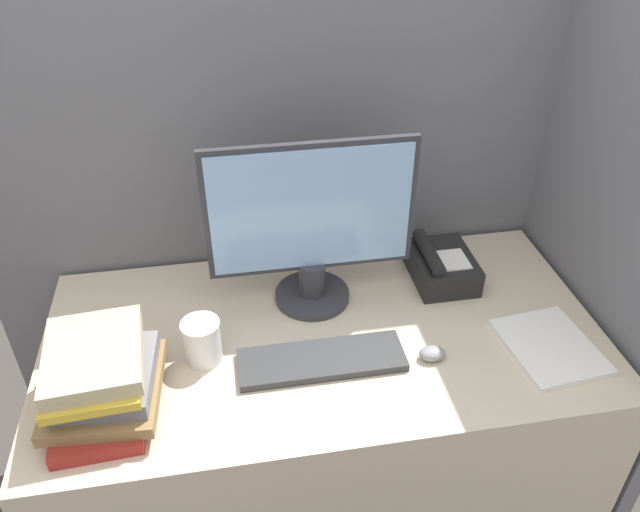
{
  "coord_description": "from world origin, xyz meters",
  "views": [
    {
      "loc": [
        -0.21,
        -0.78,
        1.8
      ],
      "look_at": [
        -0.0,
        0.39,
        0.95
      ],
      "focal_mm": 35.0,
      "sensor_mm": 36.0,
      "label": 1
    }
  ],
  "objects_px": {
    "mouse": "(432,353)",
    "coffee_cup": "(202,341)",
    "keyboard": "(322,360)",
    "desk_telephone": "(441,266)",
    "book_stack": "(100,379)",
    "monitor": "(311,228)"
  },
  "relations": [
    {
      "from": "mouse",
      "to": "desk_telephone",
      "type": "distance_m",
      "value": 0.32
    },
    {
      "from": "monitor",
      "to": "desk_telephone",
      "type": "bearing_deg",
      "value": 3.52
    },
    {
      "from": "keyboard",
      "to": "coffee_cup",
      "type": "bearing_deg",
      "value": 166.88
    },
    {
      "from": "monitor",
      "to": "mouse",
      "type": "xyz_separation_m",
      "value": [
        0.24,
        -0.28,
        -0.2
      ]
    },
    {
      "from": "coffee_cup",
      "to": "monitor",
      "type": "bearing_deg",
      "value": 32.41
    },
    {
      "from": "monitor",
      "to": "mouse",
      "type": "height_order",
      "value": "monitor"
    },
    {
      "from": "monitor",
      "to": "mouse",
      "type": "distance_m",
      "value": 0.42
    },
    {
      "from": "mouse",
      "to": "desk_telephone",
      "type": "bearing_deg",
      "value": 67.98
    },
    {
      "from": "mouse",
      "to": "coffee_cup",
      "type": "xyz_separation_m",
      "value": [
        -0.53,
        0.09,
        0.04
      ]
    },
    {
      "from": "monitor",
      "to": "mouse",
      "type": "relative_size",
      "value": 8.24
    },
    {
      "from": "book_stack",
      "to": "desk_telephone",
      "type": "relative_size",
      "value": 1.45
    },
    {
      "from": "coffee_cup",
      "to": "desk_telephone",
      "type": "distance_m",
      "value": 0.68
    },
    {
      "from": "mouse",
      "to": "desk_telephone",
      "type": "relative_size",
      "value": 0.31
    },
    {
      "from": "desk_telephone",
      "to": "book_stack",
      "type": "bearing_deg",
      "value": -160.21
    },
    {
      "from": "monitor",
      "to": "keyboard",
      "type": "relative_size",
      "value": 1.33
    },
    {
      "from": "mouse",
      "to": "coffee_cup",
      "type": "distance_m",
      "value": 0.54
    },
    {
      "from": "keyboard",
      "to": "book_stack",
      "type": "xyz_separation_m",
      "value": [
        -0.48,
        -0.04,
        0.07
      ]
    },
    {
      "from": "keyboard",
      "to": "mouse",
      "type": "relative_size",
      "value": 6.18
    },
    {
      "from": "book_stack",
      "to": "desk_telephone",
      "type": "height_order",
      "value": "book_stack"
    },
    {
      "from": "book_stack",
      "to": "coffee_cup",
      "type": "bearing_deg",
      "value": 26.4
    },
    {
      "from": "keyboard",
      "to": "desk_telephone",
      "type": "relative_size",
      "value": 1.89
    },
    {
      "from": "mouse",
      "to": "coffee_cup",
      "type": "height_order",
      "value": "coffee_cup"
    }
  ]
}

